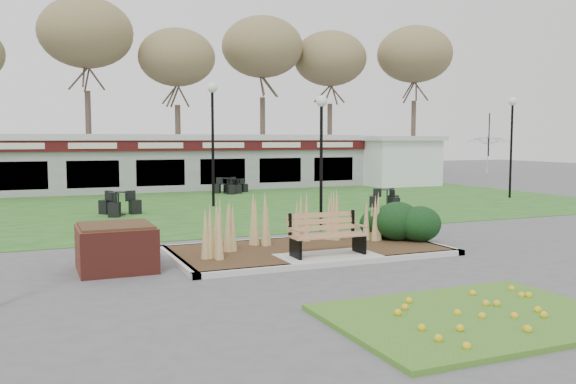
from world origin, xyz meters
name	(u,v)px	position (x,y,z in m)	size (l,w,h in m)	color
ground	(331,262)	(0.00, 0.00, 0.00)	(100.00, 100.00, 0.00)	#515154
lawn	(194,206)	(0.00, 12.00, 0.01)	(34.00, 16.00, 0.02)	#22571B
flower_bed	(473,315)	(0.00, -4.60, 0.07)	(4.20, 3.00, 0.16)	#25611B
planting_bed	(352,233)	(1.27, 1.35, 0.37)	(6.75, 3.40, 1.27)	#382A16
park_bench	(326,234)	(0.00, 0.25, 0.59)	(1.70, 0.66, 0.93)	#AD714E
brick_planter	(116,247)	(-4.40, 1.00, 0.48)	(1.50, 1.50, 0.95)	maroon
food_pavilion	(155,162)	(0.00, 19.96, 1.48)	(24.60, 3.40, 2.90)	gray
service_hut	(398,160)	(13.50, 18.00, 1.45)	(4.40, 3.40, 2.83)	white
tree_backdrop	(129,48)	(0.00, 28.00, 8.36)	(47.24, 5.24, 10.36)	#47382B
lamp_post_near_right	(321,133)	(1.76, 4.09, 2.85)	(0.32, 0.32, 3.91)	black
lamp_post_mid_right	(213,117)	(0.67, 11.52, 3.54)	(0.40, 0.40, 4.86)	black
lamp_post_far_right	(512,125)	(14.00, 9.67, 3.30)	(0.38, 0.38, 4.53)	black
bistro_set_a	(119,207)	(-3.15, 10.15, 0.29)	(1.43, 1.51, 0.81)	black
bistro_set_b	(228,188)	(2.90, 16.77, 0.27)	(1.42, 1.24, 0.76)	black
bistro_set_c	(387,201)	(6.77, 8.49, 0.26)	(1.34, 1.17, 0.71)	black
bistro_set_d	(236,188)	(3.43, 17.00, 0.24)	(1.24, 1.16, 0.66)	black
patio_umbrella	(488,156)	(15.63, 13.00, 1.82)	(2.61, 2.64, 2.87)	black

